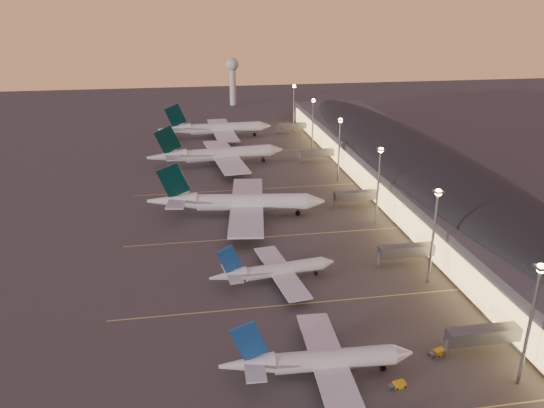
{
  "coord_description": "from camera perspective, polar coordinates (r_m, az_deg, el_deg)",
  "views": [
    {
      "loc": [
        -24.47,
        -114.03,
        69.07
      ],
      "look_at": [
        2.0,
        45.0,
        7.0
      ],
      "focal_mm": 35.0,
      "sensor_mm": 36.0,
      "label": 1
    }
  ],
  "objects": [
    {
      "name": "airliner_wide_near",
      "position": [
        180.21,
        -3.8,
        0.17
      ],
      "size": [
        60.21,
        55.34,
        19.27
      ],
      "rotation": [
        0.0,
        0.0,
        -0.14
      ],
      "color": "silver",
      "rests_on": "ground"
    },
    {
      "name": "airliner_narrow_north",
      "position": [
        139.32,
        0.22,
        -7.18
      ],
      "size": [
        34.14,
        30.76,
        12.2
      ],
      "rotation": [
        0.0,
        0.0,
        0.14
      ],
      "color": "silver",
      "rests_on": "ground"
    },
    {
      "name": "terminal_building",
      "position": [
        214.16,
        14.78,
        4.0
      ],
      "size": [
        56.35,
        255.0,
        17.46
      ],
      "color": "#4A4B4F",
      "rests_on": "ground"
    },
    {
      "name": "airliner_narrow_south",
      "position": [
        107.8,
        4.98,
        -16.46
      ],
      "size": [
        38.45,
        34.29,
        13.76
      ],
      "rotation": [
        0.0,
        0.0,
        -0.04
      ],
      "color": "silver",
      "rests_on": "ground"
    },
    {
      "name": "lane_markings",
      "position": [
        170.57,
        -0.39,
        -2.83
      ],
      "size": [
        90.0,
        180.36,
        0.0
      ],
      "color": "#D8C659",
      "rests_on": "ground"
    },
    {
      "name": "airliner_wide_mid",
      "position": [
        237.52,
        -5.9,
        5.3
      ],
      "size": [
        61.14,
        56.05,
        19.56
      ],
      "rotation": [
        0.0,
        0.0,
        0.11
      ],
      "color": "silver",
      "rests_on": "ground"
    },
    {
      "name": "radar_tower",
      "position": [
        378.57,
        -4.28,
        13.84
      ],
      "size": [
        9.0,
        9.0,
        32.5
      ],
      "color": "silver",
      "rests_on": "ground"
    },
    {
      "name": "baggage_tug_b",
      "position": [
        119.7,
        17.37,
        -15.01
      ],
      "size": [
        3.86,
        2.51,
        1.08
      ],
      "rotation": [
        0.0,
        0.0,
        0.32
      ],
      "color": "#EFAA11",
      "rests_on": "ground"
    },
    {
      "name": "light_masts",
      "position": [
        195.86,
        8.93,
        5.55
      ],
      "size": [
        2.2,
        217.2,
        25.9
      ],
      "color": "slate",
      "rests_on": "ground"
    },
    {
      "name": "ground",
      "position": [
        135.54,
        2.32,
        -9.6
      ],
      "size": [
        700.0,
        700.0,
        0.0
      ],
      "primitive_type": "plane",
      "color": "#3E3C39"
    },
    {
      "name": "baggage_tug_a",
      "position": [
        109.46,
        13.32,
        -18.42
      ],
      "size": [
        3.7,
        1.96,
        1.05
      ],
      "rotation": [
        0.0,
        0.0,
        0.16
      ],
      "color": "#EFAA11",
      "rests_on": "ground"
    },
    {
      "name": "airliner_wide_far",
      "position": [
        287.49,
        -6.04,
        8.06
      ],
      "size": [
        60.3,
        54.94,
        19.3
      ],
      "rotation": [
        0.0,
        0.0,
        0.05
      ],
      "color": "silver",
      "rests_on": "ground"
    }
  ]
}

